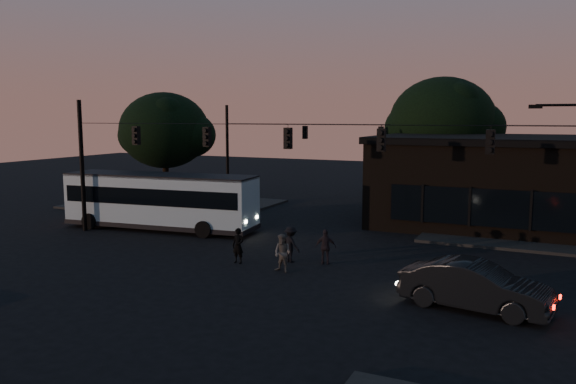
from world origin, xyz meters
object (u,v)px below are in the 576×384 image
at_px(pedestrian_a, 238,246).
at_px(pedestrian_c, 326,247).
at_px(bus, 160,199).
at_px(pedestrian_b, 282,253).
at_px(pedestrian_d, 291,244).
at_px(car, 475,286).
at_px(building, 507,181).

height_order(pedestrian_a, pedestrian_c, pedestrian_a).
xyz_separation_m(bus, pedestrian_a, (7.96, -4.74, -1.03)).
relative_size(pedestrian_a, pedestrian_b, 0.98).
relative_size(pedestrian_a, pedestrian_d, 0.97).
height_order(car, pedestrian_d, car).
distance_m(bus, pedestrian_a, 9.32).
height_order(building, pedestrian_a, building).
relative_size(bus, pedestrian_d, 7.17).
relative_size(building, bus, 1.31).
distance_m(building, pedestrian_d, 15.79).
relative_size(car, pedestrian_c, 3.16).
relative_size(car, pedestrian_a, 3.15).
height_order(car, pedestrian_b, car).
xyz_separation_m(building, car, (0.15, -16.46, -1.88)).
distance_m(car, pedestrian_a, 10.60).
height_order(bus, pedestrian_d, bus).
xyz_separation_m(building, bus, (-18.24, -9.81, -0.88)).
relative_size(building, pedestrian_b, 9.46).
distance_m(building, car, 16.57).
relative_size(pedestrian_b, pedestrian_d, 0.99).
xyz_separation_m(car, pedestrian_c, (-6.78, 3.41, -0.03)).
height_order(bus, pedestrian_c, bus).
bearing_deg(bus, pedestrian_d, -25.70).
height_order(bus, pedestrian_a, bus).
bearing_deg(pedestrian_c, pedestrian_d, -8.34).
relative_size(building, pedestrian_d, 9.38).
bearing_deg(car, building, 9.80).
xyz_separation_m(building, pedestrian_a, (-10.28, -14.55, -1.91)).
bearing_deg(pedestrian_d, pedestrian_a, 54.58).
bearing_deg(car, pedestrian_b, 88.96).
bearing_deg(pedestrian_b, pedestrian_c, 69.05).
relative_size(bus, pedestrian_b, 7.23).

